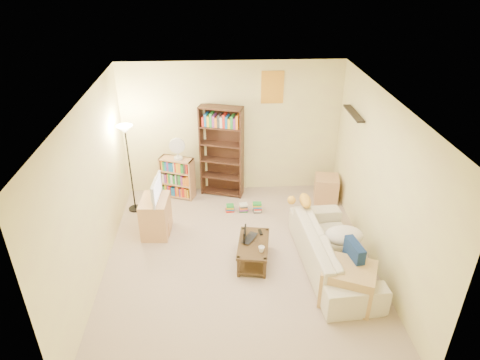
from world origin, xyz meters
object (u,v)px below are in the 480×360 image
object	(u,v)px
tv_stand	(156,216)
coffee_table	(253,250)
short_bookshelf	(177,178)
tall_bookshelf	(222,150)
television	(153,190)
side_table	(326,189)
end_cabinet	(348,284)
tabby_cat	(303,200)
laptop	(252,239)
desk_fan	(177,148)
floor_lamp	(127,144)
mug	(261,249)
sofa	(333,251)

from	to	relation	value
tv_stand	coffee_table	bearing A→B (deg)	-25.28
short_bookshelf	tall_bookshelf	bearing A→B (deg)	24.70
television	side_table	world-z (taller)	television
tv_stand	end_cabinet	distance (m)	3.21
tabby_cat	laptop	size ratio (longest dim) A/B	1.26
tv_stand	short_bookshelf	size ratio (longest dim) A/B	0.81
tabby_cat	side_table	world-z (taller)	tabby_cat
tabby_cat	desk_fan	bearing A→B (deg)	145.57
tv_stand	end_cabinet	bearing A→B (deg)	-28.65
short_bookshelf	side_table	distance (m)	2.79
floor_lamp	mug	bearing A→B (deg)	-40.84
short_bookshelf	end_cabinet	distance (m)	3.78
sofa	end_cabinet	xyz separation A→B (m)	(0.02, -0.67, -0.03)
tall_bookshelf	end_cabinet	size ratio (longest dim) A/B	2.62
tabby_cat	tall_bookshelf	xyz separation A→B (m)	(-1.24, 1.50, 0.22)
tv_stand	desk_fan	world-z (taller)	desk_fan
sofa	tabby_cat	xyz separation A→B (m)	(-0.33, 0.79, 0.39)
mug	short_bookshelf	xyz separation A→B (m)	(-1.35, 2.24, 0.00)
sofa	floor_lamp	size ratio (longest dim) A/B	1.33
tall_bookshelf	end_cabinet	distance (m)	3.42
floor_lamp	end_cabinet	world-z (taller)	floor_lamp
tabby_cat	television	xyz separation A→B (m)	(-2.36, 0.26, 0.13)
laptop	floor_lamp	world-z (taller)	floor_lamp
mug	television	xyz separation A→B (m)	(-1.63, 1.07, 0.43)
tv_stand	short_bookshelf	distance (m)	1.21
sofa	side_table	size ratio (longest dim) A/B	4.44
tabby_cat	side_table	xyz separation A→B (m)	(0.68, 1.12, -0.45)
desk_fan	floor_lamp	bearing A→B (deg)	-154.66
tabby_cat	floor_lamp	size ratio (longest dim) A/B	0.30
coffee_table	laptop	distance (m)	0.17
mug	television	bearing A→B (deg)	146.74
tabby_cat	mug	bearing A→B (deg)	-132.21
tabby_cat	coffee_table	distance (m)	1.12
coffee_table	tall_bookshelf	distance (m)	2.24
laptop	floor_lamp	distance (m)	2.69
laptop	tv_stand	bearing A→B (deg)	94.10
tv_stand	floor_lamp	distance (m)	1.32
sofa	tv_stand	distance (m)	2.88
desk_fan	floor_lamp	world-z (taller)	floor_lamp
tabby_cat	laptop	world-z (taller)	tabby_cat
laptop	short_bookshelf	bearing A→B (deg)	63.77
sofa	tv_stand	world-z (taller)	tv_stand
tall_bookshelf	tabby_cat	bearing A→B (deg)	-33.75
short_bookshelf	floor_lamp	distance (m)	1.24
laptop	tall_bookshelf	bearing A→B (deg)	42.66
mug	end_cabinet	size ratio (longest dim) A/B	0.16
side_table	desk_fan	bearing A→B (deg)	174.31
tabby_cat	floor_lamp	world-z (taller)	floor_lamp
sofa	short_bookshelf	distance (m)	3.28
laptop	tv_stand	size ratio (longest dim) A/B	0.60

